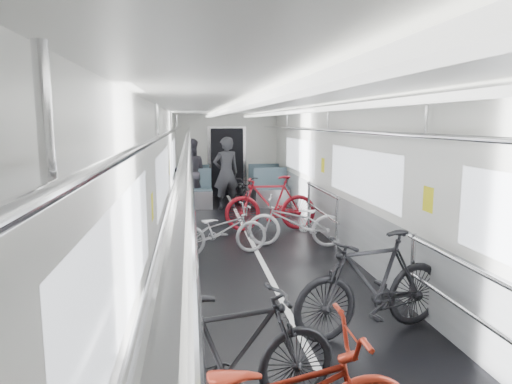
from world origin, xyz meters
TOP-DOWN VIEW (x-y plane):
  - car_shell at (0.00, 1.78)m, footprint 3.02×14.01m
  - bike_left_mid at (-0.80, -3.47)m, footprint 1.71×0.79m
  - bike_left_far at (-0.62, 0.77)m, footprint 1.67×0.85m
  - bike_right_near at (0.75, -2.30)m, footprint 1.87×0.90m
  - bike_right_mid at (0.73, 1.10)m, footprint 1.79×0.94m
  - bike_right_far at (0.50, 2.35)m, footprint 1.87×0.56m
  - bike_aisle at (0.24, 4.80)m, footprint 0.66×1.64m
  - person_standing at (-0.20, 4.80)m, footprint 0.76×0.60m
  - person_seated at (-1.10, 5.35)m, footprint 0.90×0.72m

SIDE VIEW (x-z plane):
  - bike_left_far at x=-0.62m, z-range 0.00..0.84m
  - bike_aisle at x=0.24m, z-range 0.00..0.84m
  - bike_right_mid at x=0.73m, z-range 0.00..0.89m
  - bike_left_mid at x=-0.80m, z-range 0.00..0.99m
  - bike_right_near at x=0.75m, z-range 0.00..1.08m
  - bike_right_far at x=0.50m, z-range 0.00..1.12m
  - person_seated at x=-1.10m, z-range 0.00..1.77m
  - person_standing at x=-0.20m, z-range 0.00..1.82m
  - car_shell at x=0.00m, z-range -0.08..2.33m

